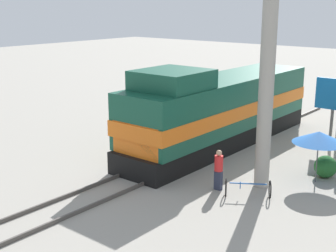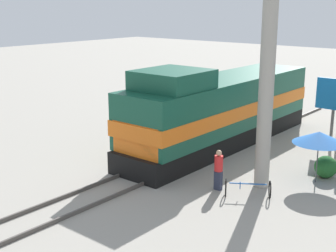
{
  "view_description": "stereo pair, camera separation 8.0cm",
  "coord_description": "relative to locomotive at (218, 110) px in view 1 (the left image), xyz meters",
  "views": [
    {
      "loc": [
        12.87,
        -17.29,
        7.24
      ],
      "look_at": [
        1.2,
        -3.05,
        2.4
      ],
      "focal_mm": 50.0,
      "sensor_mm": 36.0,
      "label": 1
    },
    {
      "loc": [
        12.93,
        -17.24,
        7.24
      ],
      "look_at": [
        1.2,
        -3.05,
        2.4
      ],
      "focal_mm": 50.0,
      "sensor_mm": 36.0,
      "label": 2
    }
  ],
  "objects": [
    {
      "name": "ground_plane",
      "position": [
        0.0,
        -2.48,
        -1.91
      ],
      "size": [
        120.0,
        120.0,
        0.0
      ],
      "primitive_type": "plane",
      "color": "gray"
    },
    {
      "name": "rail_near",
      "position": [
        -0.72,
        -2.48,
        -1.83
      ],
      "size": [
        0.08,
        29.09,
        0.15
      ],
      "primitive_type": "cube",
      "color": "#4C4742",
      "rests_on": "ground_plane"
    },
    {
      "name": "rail_far",
      "position": [
        0.72,
        -2.48,
        -1.83
      ],
      "size": [
        0.08,
        29.09,
        0.15
      ],
      "primitive_type": "cube",
      "color": "#4C4742",
      "rests_on": "ground_plane"
    },
    {
      "name": "locomotive",
      "position": [
        0.0,
        0.0,
        0.0
      ],
      "size": [
        3.07,
        13.82,
        4.39
      ],
      "color": "black",
      "rests_on": "ground_plane"
    },
    {
      "name": "utility_pole",
      "position": [
        4.47,
        -3.5,
        3.76
      ],
      "size": [
        1.8,
        0.6,
        11.28
      ],
      "color": "#9E998E",
      "rests_on": "ground_plane"
    },
    {
      "name": "vendor_umbrella",
      "position": [
        6.02,
        -1.67,
        0.03
      ],
      "size": [
        2.14,
        2.14,
        2.18
      ],
      "color": "#4C4C4C",
      "rests_on": "ground_plane"
    },
    {
      "name": "billboard_sign",
      "position": [
        4.65,
        3.49,
        0.69
      ],
      "size": [
        1.9,
        0.12,
        3.59
      ],
      "color": "#595959",
      "rests_on": "ground_plane"
    },
    {
      "name": "shrub_cluster",
      "position": [
        6.12,
        -0.9,
        -1.43
      ],
      "size": [
        0.96,
        0.96,
        0.96
      ],
      "primitive_type": "sphere",
      "color": "#236028",
      "rests_on": "ground_plane"
    },
    {
      "name": "person_bystander",
      "position": [
        3.33,
        -4.95,
        -1.01
      ],
      "size": [
        0.34,
        0.34,
        1.66
      ],
      "color": "#2D3347",
      "rests_on": "ground_plane"
    },
    {
      "name": "bicycle",
      "position": [
        4.63,
        -4.87,
        -1.55
      ],
      "size": [
        1.83,
        1.52,
        0.7
      ],
      "rotation": [
        0.0,
        0.0,
        -1.0
      ],
      "color": "black",
      "rests_on": "ground_plane"
    }
  ]
}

